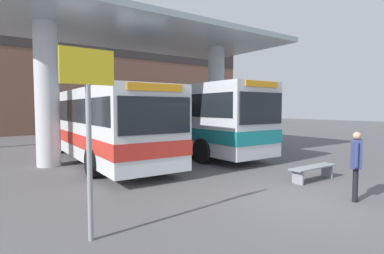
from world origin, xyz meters
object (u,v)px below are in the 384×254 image
waiting_bench_near_pillar (313,170)px  parked_car_street (145,122)px  transit_bus_center_bay (183,116)px  transit_bus_left_bay (98,122)px  info_sign_platform (88,106)px  pedestrian_waiting (356,159)px

waiting_bench_near_pillar → parked_car_street: 20.39m
transit_bus_center_bay → parked_car_street: size_ratio=2.51×
transit_bus_center_bay → waiting_bench_near_pillar: transit_bus_center_bay is taller
transit_bus_left_bay → info_sign_platform: size_ratio=3.49×
info_sign_platform → parked_car_street: (10.98, 20.31, -1.33)m
transit_bus_left_bay → transit_bus_center_bay: transit_bus_center_bay is taller
transit_bus_center_bay → pedestrian_waiting: transit_bus_center_bay is taller
transit_bus_center_bay → waiting_bench_near_pillar: bearing=89.0°
transit_bus_center_bay → info_sign_platform: 10.83m
transit_bus_center_bay → info_sign_platform: (-7.24, -8.04, 0.46)m
waiting_bench_near_pillar → parked_car_street: (3.90, 20.01, 0.66)m
transit_bus_left_bay → info_sign_platform: bearing=72.5°
pedestrian_waiting → parked_car_street: parked_car_street is taller
waiting_bench_near_pillar → info_sign_platform: (-7.08, -0.30, 1.99)m
transit_bus_left_bay → transit_bus_center_bay: bearing=178.4°
transit_bus_left_bay → transit_bus_center_bay: size_ratio=1.06×
transit_bus_center_bay → parked_car_street: (3.74, 12.27, -0.86)m
transit_bus_left_bay → pedestrian_waiting: (3.25, -9.78, -0.65)m
transit_bus_center_bay → info_sign_platform: bearing=48.1°
transit_bus_center_bay → pedestrian_waiting: (-1.21, -9.57, -0.82)m
transit_bus_center_bay → parked_car_street: transit_bus_center_bay is taller
waiting_bench_near_pillar → pedestrian_waiting: 2.23m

